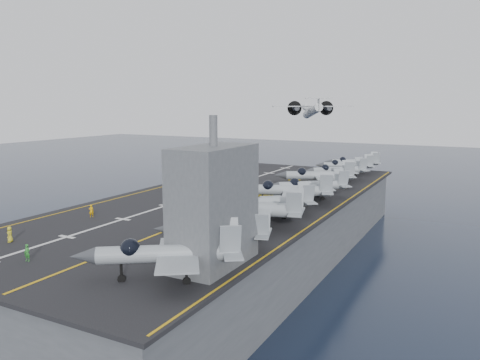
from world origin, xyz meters
The scene contains 28 objects.
ground centered at (0.00, 0.00, 0.00)m, with size 500.00×500.00×0.00m, color #142135.
hull centered at (0.00, 0.00, 5.00)m, with size 36.00×90.00×10.00m, color #56595E.
flight_deck centered at (0.00, 0.00, 10.20)m, with size 38.00×92.00×0.40m, color black.
foul_line centered at (3.00, 0.00, 10.42)m, with size 0.35×90.00×0.02m, color gold.
landing_centerline centered at (-6.00, 0.00, 10.42)m, with size 0.50×90.00×0.02m, color silver.
deck_edge_port centered at (-17.00, 0.00, 10.42)m, with size 0.25×90.00×0.02m, color gold.
deck_edge_stbd centered at (18.50, 0.00, 10.42)m, with size 0.25×90.00×0.02m, color gold.
island_superstructure centered at (15.00, -30.00, 17.90)m, with size 5.00×10.00×15.00m, color #56595E, non-canonical shape.
fighter_jet_0 centered at (13.45, -35.57, 13.09)m, with size 18.62×17.25×5.38m, color gray, non-canonical shape.
fighter_jet_1 centered at (13.10, -25.90, 12.69)m, with size 15.36×12.63×4.59m, color #8E949C, non-canonical shape.
fighter_jet_2 centered at (12.23, -15.81, 13.06)m, with size 17.41×13.74×5.32m, color #A3ABB2, non-canonical shape.
fighter_jet_3 centered at (12.13, -9.21, 12.81)m, with size 16.67×15.79×4.83m, color gray, non-canonical shape.
fighter_jet_4 centered at (11.49, -0.90, 13.10)m, with size 18.11×14.95×5.40m, color #A1A9B2, non-canonical shape.
fighter_jet_5 centered at (12.81, 6.19, 12.87)m, with size 17.04×16.08×4.93m, color gray, non-canonical shape.
fighter_jet_6 centered at (10.59, 16.62, 13.04)m, with size 18.13×15.77×5.29m, color #969DA4, non-canonical shape.
fighter_jet_7 centered at (11.47, 26.91, 12.80)m, with size 16.55×15.87×4.80m, color gray, non-canonical shape.
fighter_jet_8 centered at (10.82, 36.47, 12.69)m, with size 15.67×13.49×4.58m, color #8E969B, non-canonical shape.
tow_cart_a centered at (4.62, -17.48, 11.00)m, with size 2.11×1.47×1.20m, color gold, non-canonical shape.
tow_cart_b centered at (4.97, 4.24, 11.09)m, with size 2.33×1.55×1.38m, color gold, non-canonical shape.
tow_cart_c centered at (2.97, 23.20, 11.06)m, with size 2.18×1.42×1.31m, color gold, non-canonical shape.
crew_0 centered at (-10.23, -34.58, 11.34)m, with size 1.22×1.35×1.87m, color gold.
crew_1 centered at (-10.86, -21.11, 11.31)m, with size 1.28×1.31×1.83m, color #F6AD05.
crew_4 centered at (-6.87, 12.51, 11.23)m, with size 1.13×1.19×1.66m, color #B02425.
crew_5 centered at (-11.46, 15.16, 11.28)m, with size 1.25×1.22×1.75m, color yellow.
crew_6 centered at (-2.58, -38.21, 11.30)m, with size 1.20×0.92×1.80m, color #2C892E.
crew_7 centered at (3.52, -18.34, 11.24)m, with size 0.71×1.03×1.68m, color silver.
transport_plane centered at (-4.67, 55.85, 24.44)m, with size 26.90×24.79×5.26m, color silver, non-canonical shape.
fighter_jet_9 centered at (10.82, 43.00, 12.69)m, with size 15.67×13.49×4.58m, color #8E969B, non-canonical shape.
Camera 1 is at (38.43, -68.94, 26.47)m, focal length 35.00 mm.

